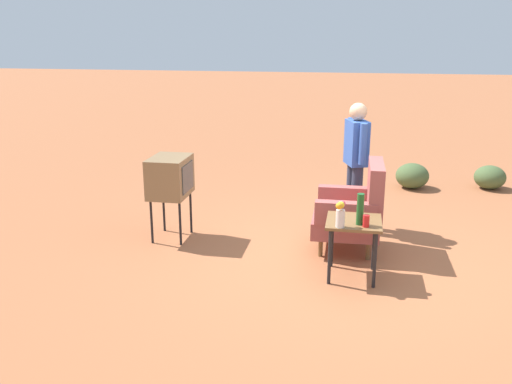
# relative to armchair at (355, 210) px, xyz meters

# --- Properties ---
(ground_plane) EXTENTS (60.00, 60.00, 0.00)m
(ground_plane) POSITION_rel_armchair_xyz_m (0.26, -0.02, -0.50)
(ground_plane) COLOR #A05B38
(armchair) EXTENTS (0.79, 0.79, 1.06)m
(armchair) POSITION_rel_armchair_xyz_m (0.00, 0.00, 0.00)
(armchair) COLOR brown
(armchair) RESTS_ON ground
(side_table) EXTENTS (0.56, 0.56, 0.62)m
(side_table) POSITION_rel_armchair_xyz_m (0.76, -0.00, 0.03)
(side_table) COLOR black
(side_table) RESTS_ON ground
(tv_on_stand) EXTENTS (0.60, 0.45, 1.03)m
(tv_on_stand) POSITION_rel_armchair_xyz_m (0.01, -2.23, 0.28)
(tv_on_stand) COLOR black
(tv_on_stand) RESTS_ON ground
(person_standing) EXTENTS (0.54, 0.33, 1.64)m
(person_standing) POSITION_rel_armchair_xyz_m (-0.75, -0.02, 0.44)
(person_standing) COLOR #2D3347
(person_standing) RESTS_ON ground
(soda_can_red) EXTENTS (0.07, 0.07, 0.12)m
(soda_can_red) POSITION_rel_armchair_xyz_m (0.93, 0.11, 0.18)
(soda_can_red) COLOR red
(soda_can_red) RESTS_ON side_table
(bottle_wine_green) EXTENTS (0.07, 0.07, 0.32)m
(bottle_wine_green) POSITION_rel_armchair_xyz_m (0.86, 0.05, 0.28)
(bottle_wine_green) COLOR #1E5623
(bottle_wine_green) RESTS_ON side_table
(flower_vase) EXTENTS (0.15, 0.10, 0.27)m
(flower_vase) POSITION_rel_armchair_xyz_m (0.98, -0.14, 0.27)
(flower_vase) COLOR silver
(flower_vase) RESTS_ON side_table
(shrub_near) EXTENTS (0.50, 0.50, 0.39)m
(shrub_near) POSITION_rel_armchair_xyz_m (-3.10, 2.15, -0.31)
(shrub_near) COLOR #475B33
(shrub_near) RESTS_ON ground
(shrub_mid) EXTENTS (0.53, 0.53, 0.41)m
(shrub_mid) POSITION_rel_armchair_xyz_m (-2.90, 0.90, -0.29)
(shrub_mid) COLOR #475B33
(shrub_mid) RESTS_ON ground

